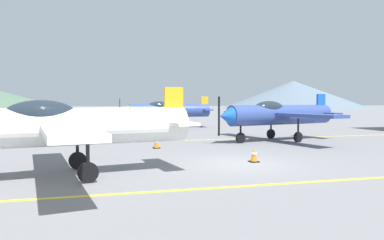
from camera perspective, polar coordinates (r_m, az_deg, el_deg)
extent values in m
plane|color=slate|center=(14.22, 7.21, -6.82)|extent=(400.00, 400.00, 0.00)
cube|color=yellow|center=(11.05, 14.21, -9.66)|extent=(80.00, 0.16, 0.01)
cube|color=yellow|center=(22.56, -1.15, -3.20)|extent=(80.00, 0.16, 0.01)
cylinder|color=white|center=(12.21, -17.92, -1.01)|extent=(7.55, 2.46, 1.21)
ellipsoid|color=#1E2833|center=(12.12, -22.59, 0.60)|extent=(2.33, 1.35, 0.99)
cube|color=white|center=(12.16, -19.98, -0.79)|extent=(2.83, 9.72, 0.18)
cube|color=white|center=(13.03, -2.91, -0.39)|extent=(1.24, 2.94, 0.11)
cube|color=#F2A519|center=(13.01, -2.92, 2.26)|extent=(0.70, 0.25, 1.32)
cylinder|color=black|center=(13.49, -17.53, -3.77)|extent=(0.11, 0.11, 1.10)
cylinder|color=black|center=(13.57, -17.50, -6.08)|extent=(0.63, 0.23, 0.61)
cylinder|color=black|center=(11.12, -16.03, -5.14)|extent=(0.11, 0.11, 1.10)
cylinder|color=black|center=(11.21, -15.99, -7.93)|extent=(0.63, 0.23, 0.61)
cylinder|color=#33478C|center=(23.03, 13.84, 0.79)|extent=(7.53, 2.94, 1.21)
cone|color=blue|center=(20.50, 5.28, 0.62)|extent=(0.99, 1.18, 1.03)
cube|color=black|center=(20.26, 4.25, 0.60)|extent=(0.07, 0.14, 2.19)
ellipsoid|color=#1E2833|center=(22.37, 11.97, 1.68)|extent=(2.36, 1.48, 0.99)
cube|color=#33478C|center=(22.74, 13.02, 0.92)|extent=(3.46, 9.66, 0.18)
cube|color=#33478C|center=(25.43, 19.53, 1.02)|extent=(1.42, 2.95, 0.11)
cube|color=blue|center=(25.42, 19.55, 2.38)|extent=(0.70, 0.29, 1.32)
cylinder|color=black|center=(21.13, 7.63, -1.31)|extent=(0.11, 0.11, 1.10)
cylinder|color=black|center=(21.18, 7.62, -2.80)|extent=(0.63, 0.27, 0.61)
cylinder|color=black|center=(24.11, 12.28, -0.84)|extent=(0.11, 0.11, 1.10)
cylinder|color=black|center=(24.16, 12.27, -2.15)|extent=(0.63, 0.27, 0.61)
cylinder|color=black|center=(22.34, 16.31, -1.18)|extent=(0.11, 0.11, 1.10)
cylinder|color=black|center=(22.39, 16.29, -2.59)|extent=(0.63, 0.27, 0.61)
cylinder|color=#33478C|center=(33.59, -3.51, 1.49)|extent=(7.51, 1.58, 1.21)
cone|color=#F2A519|center=(32.84, -10.49, 1.41)|extent=(0.82, 1.06, 1.03)
cube|color=black|center=(32.79, -11.25, 1.41)|extent=(0.05, 0.13, 2.19)
ellipsoid|color=#1E2833|center=(33.36, -5.16, 2.09)|extent=(2.24, 1.10, 0.99)
cube|color=#33478C|center=(33.49, -4.24, 1.57)|extent=(1.69, 9.70, 0.18)
cube|color=#33478C|center=(34.57, 1.97, 1.62)|extent=(0.91, 2.89, 0.11)
cube|color=#F2A519|center=(34.56, 1.97, 2.62)|extent=(0.70, 0.17, 1.32)
cylinder|color=black|center=(33.01, -8.68, 0.17)|extent=(0.11, 0.11, 1.10)
cylinder|color=black|center=(33.04, -8.67, -0.79)|extent=(0.62, 0.16, 0.61)
cylinder|color=black|center=(34.84, -3.63, 0.33)|extent=(0.11, 0.11, 1.10)
cylinder|color=black|center=(34.87, -3.63, -0.57)|extent=(0.62, 0.16, 0.61)
cylinder|color=black|center=(32.50, -2.61, 0.15)|extent=(0.11, 0.11, 1.10)
cylinder|color=black|center=(32.53, -2.61, -0.82)|extent=(0.62, 0.16, 0.61)
cube|color=white|center=(40.99, 8.12, 0.46)|extent=(3.62, 4.64, 0.75)
cube|color=black|center=(40.81, 8.10, 1.36)|extent=(2.54, 2.87, 0.55)
cylinder|color=black|center=(42.34, 9.51, 0.01)|extent=(0.50, 0.67, 0.64)
cylinder|color=black|center=(42.51, 7.09, 0.04)|extent=(0.50, 0.67, 0.64)
cylinder|color=black|center=(39.51, 9.21, -0.18)|extent=(0.50, 0.67, 0.64)
cylinder|color=black|center=(39.69, 6.62, -0.15)|extent=(0.50, 0.67, 0.64)
cube|color=black|center=(14.71, 9.68, -6.43)|extent=(0.36, 0.36, 0.04)
cone|color=orange|center=(14.66, 9.69, -5.29)|extent=(0.29, 0.29, 0.55)
cylinder|color=white|center=(14.66, 9.69, -5.19)|extent=(0.20, 0.20, 0.08)
cube|color=black|center=(18.83, -5.58, -4.37)|extent=(0.36, 0.36, 0.04)
cone|color=orange|center=(18.80, -5.59, -3.48)|extent=(0.29, 0.29, 0.55)
cylinder|color=white|center=(18.79, -5.59, -3.40)|extent=(0.20, 0.20, 0.08)
cone|color=slate|center=(153.48, 15.60, 3.89)|extent=(56.65, 56.65, 10.95)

